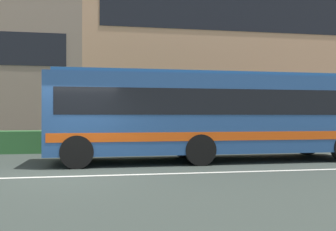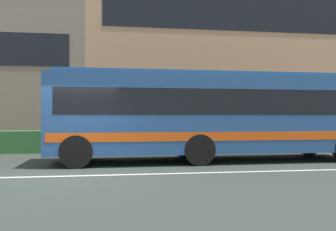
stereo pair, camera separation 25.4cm
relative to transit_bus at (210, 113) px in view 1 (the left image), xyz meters
The scene contains 5 objects.
ground_plane 5.49m from the transit_bus, 149.33° to the right, with size 160.00×160.00×0.00m, color #333C36.
lane_centre_line 5.49m from the transit_bus, 149.33° to the right, with size 60.00×0.16×0.01m, color silver.
hedge_row_far 7.96m from the transit_bus, 148.95° to the left, with size 19.26×1.10×0.95m, color #326B35.
apartment_block_right 15.91m from the transit_bus, 62.36° to the left, with size 23.79×10.42×13.88m.
transit_bus is the anchor object (origin of this frame).
Camera 1 is at (0.86, -9.72, 1.56)m, focal length 38.66 mm.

